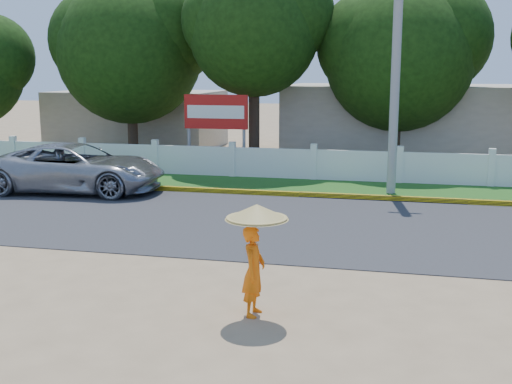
{
  "coord_description": "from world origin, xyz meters",
  "views": [
    {
      "loc": [
        3.05,
        -11.3,
        3.95
      ],
      "look_at": [
        0.0,
        2.0,
        1.3
      ],
      "focal_mm": 45.0,
      "sensor_mm": 36.0,
      "label": 1
    }
  ],
  "objects_px": {
    "utility_pole": "(395,77)",
    "vehicle": "(76,168)",
    "billboard": "(216,116)",
    "monk_with_parasol": "(255,244)"
  },
  "relations": [
    {
      "from": "utility_pole",
      "to": "vehicle",
      "type": "relative_size",
      "value": 1.29
    },
    {
      "from": "monk_with_parasol",
      "to": "billboard",
      "type": "relative_size",
      "value": 0.62
    },
    {
      "from": "monk_with_parasol",
      "to": "billboard",
      "type": "bearing_deg",
      "value": 108.82
    },
    {
      "from": "utility_pole",
      "to": "monk_with_parasol",
      "type": "height_order",
      "value": "utility_pole"
    },
    {
      "from": "billboard",
      "to": "monk_with_parasol",
      "type": "bearing_deg",
      "value": -71.18
    },
    {
      "from": "monk_with_parasol",
      "to": "billboard",
      "type": "distance_m",
      "value": 14.82
    },
    {
      "from": "utility_pole",
      "to": "vehicle",
      "type": "height_order",
      "value": "utility_pole"
    },
    {
      "from": "vehicle",
      "to": "billboard",
      "type": "relative_size",
      "value": 1.92
    },
    {
      "from": "utility_pole",
      "to": "vehicle",
      "type": "xyz_separation_m",
      "value": [
        -9.92,
        -1.95,
        -2.87
      ]
    },
    {
      "from": "utility_pole",
      "to": "billboard",
      "type": "distance_m",
      "value": 7.52
    }
  ]
}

